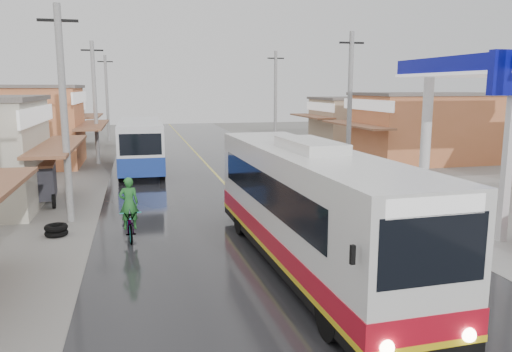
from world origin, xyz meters
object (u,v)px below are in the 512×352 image
Objects in this scene: coach_bus at (308,207)px; cyclist at (130,219)px; second_bus at (141,145)px; tyre_stack at (56,230)px; tricycle_near at (37,181)px.

coach_bus is 6.35m from cyclist.
second_bus is 13.44m from tyre_stack.
coach_bus is 18.39m from second_bus.
tyre_stack is at bearing 144.90° from coach_bus.
coach_bus reaches higher than cyclist.
cyclist is 0.89× the size of tricycle_near.
second_bus is (-4.36, 17.87, -0.11)m from coach_bus.
second_bus is 9.09m from tricycle_near.
tyre_stack is at bearing -79.53° from tricycle_near.
second_bus reaches higher than tricycle_near.
cyclist is (-0.57, -13.99, -0.93)m from second_bus.
cyclist is at bearing -21.65° from tyre_stack.
second_bus is at bearing 101.88° from coach_bus.
tricycle_near is (-4.49, -7.88, -0.59)m from second_bus.
coach_bus reaches higher than second_bus.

